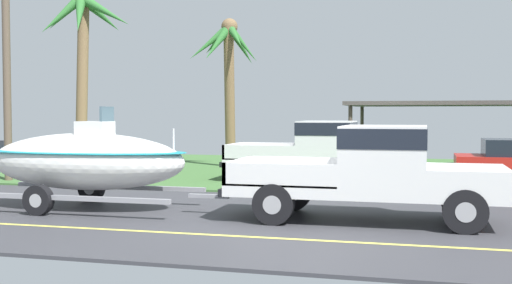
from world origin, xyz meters
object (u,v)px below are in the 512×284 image
Objects in this scene: pickup_truck_towing at (383,169)px; palm_tree_far_left at (83,38)px; parked_pickup_background at (326,149)px; utility_pole at (6,47)px; carport_awning at (440,105)px; palm_tree_near_left at (227,58)px; boat_on_trailer at (85,161)px.

palm_tree_far_left is (-10.53, 6.70, 3.69)m from pickup_truck_towing.
utility_pole is (-9.71, -2.25, 3.16)m from parked_pickup_background.
carport_awning is (3.48, 4.86, 1.39)m from parked_pickup_background.
palm_tree_near_left is 5.74m from palm_tree_far_left.
utility_pole reaches higher than pickup_truck_towing.
pickup_truck_towing is 13.26m from palm_tree_near_left.
palm_tree_far_left is (-11.85, -4.81, 2.29)m from carport_awning.
pickup_truck_towing is 0.99× the size of parked_pickup_background.
boat_on_trailer is 14.04m from carport_awning.
pickup_truck_towing is 0.95× the size of palm_tree_near_left.
boat_on_trailer is 8.00m from parked_pickup_background.
carport_awning is (1.32, 11.51, 1.40)m from pickup_truck_towing.
carport_awning reaches higher than pickup_truck_towing.
parked_pickup_background is 6.14m from carport_awning.
boat_on_trailer is at bearing -124.57° from carport_awning.
carport_awning is 1.03× the size of palm_tree_far_left.
parked_pickup_background is 0.96× the size of palm_tree_near_left.
utility_pole is at bearing 159.68° from pickup_truck_towing.
utility_pole is at bearing 140.14° from boat_on_trailer.
parked_pickup_background is 0.88× the size of palm_tree_far_left.
utility_pole is at bearing -128.14° from palm_tree_near_left.
palm_tree_far_left is 0.79× the size of utility_pole.
palm_tree_far_left is 2.71m from utility_pole.
boat_on_trailer is 1.03× the size of palm_tree_near_left.
boat_on_trailer is at bearing -59.61° from palm_tree_far_left.
palm_tree_near_left is (-0.11, 10.96, 3.24)m from boat_on_trailer.
utility_pole is (-5.26, 4.39, 3.14)m from boat_on_trailer.
boat_on_trailer reaches higher than parked_pickup_background.
parked_pickup_background is 0.85× the size of carport_awning.
parked_pickup_background is at bearing 107.95° from pickup_truck_towing.
parked_pickup_background is 0.69× the size of utility_pole.
parked_pickup_background is 7.07m from palm_tree_near_left.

